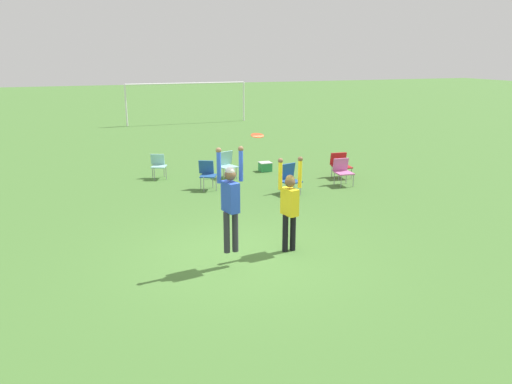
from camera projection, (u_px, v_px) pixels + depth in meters
ground_plane at (243, 258)px, 10.03m from camera, size 120.00×120.00×0.00m
person_jumping at (230, 198)px, 9.33m from camera, size 0.53×0.41×2.05m
person_defending at (290, 203)px, 10.15m from camera, size 0.53×0.42×1.99m
frisbee at (257, 135)px, 9.35m from camera, size 0.25×0.25×0.06m
camping_chair_0 at (343, 170)px, 15.52m from camera, size 0.53×0.57×0.83m
camping_chair_1 at (289, 177)px, 14.63m from camera, size 0.64×0.69×0.86m
camping_chair_2 at (340, 164)px, 16.49m from camera, size 0.61×0.65×0.81m
camping_chair_3 at (207, 172)px, 15.03m from camera, size 0.60×0.65×0.87m
camping_chair_4 at (227, 163)px, 16.45m from camera, size 0.68×0.73×0.86m
camping_chair_5 at (158, 164)px, 16.37m from camera, size 0.58×0.63×0.79m
cooler_box at (265, 167)px, 17.43m from camera, size 0.41×0.37×0.32m
soccer_goal at (187, 92)px, 29.01m from camera, size 7.10×0.10×2.35m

